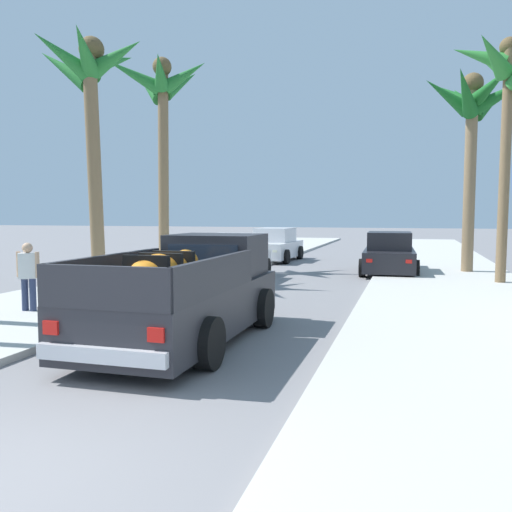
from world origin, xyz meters
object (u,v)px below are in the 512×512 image
(pedestrian, at_px, (28,274))
(car_left_mid, at_px, (389,254))
(palm_tree_left_back, at_px, (89,87))
(palm_tree_right_mid, at_px, (161,102))
(car_right_near, at_px, (275,246))
(pickup_truck, at_px, (188,294))
(palm_tree_right_fore, at_px, (510,76))
(car_left_near, at_px, (229,258))
(palm_tree_left_mid, at_px, (474,111))

(pedestrian, bearing_deg, car_left_mid, 55.89)
(palm_tree_left_back, bearing_deg, car_left_mid, 31.94)
(palm_tree_left_back, bearing_deg, pedestrian, -71.64)
(palm_tree_right_mid, bearing_deg, car_right_near, 58.65)
(pickup_truck, relative_size, car_left_mid, 1.21)
(palm_tree_right_fore, bearing_deg, pickup_truck, -125.47)
(palm_tree_right_mid, xyz_separation_m, pedestrian, (1.35, -9.34, -5.52))
(car_left_near, bearing_deg, palm_tree_right_mid, 148.25)
(palm_tree_right_fore, bearing_deg, pedestrian, -143.08)
(car_right_near, bearing_deg, palm_tree_right_fore, -36.89)
(pickup_truck, xyz_separation_m, palm_tree_left_mid, (5.76, 12.01, 4.99))
(pedestrian, bearing_deg, pickup_truck, -14.16)
(palm_tree_left_mid, bearing_deg, palm_tree_right_fore, -77.75)
(car_left_near, height_order, pedestrian, pedestrian)
(pickup_truck, xyz_separation_m, palm_tree_right_fore, (6.41, 9.00, 5.43))
(car_left_mid, xyz_separation_m, pedestrian, (-7.14, -10.55, 0.20))
(pickup_truck, distance_m, car_left_mid, 11.97)
(pickup_truck, relative_size, car_right_near, 1.21)
(pickup_truck, xyz_separation_m, car_left_mid, (2.98, 11.60, -0.10))
(pickup_truck, bearing_deg, car_left_mid, 75.61)
(car_left_mid, relative_size, pedestrian, 2.71)
(car_right_near, xyz_separation_m, palm_tree_left_back, (-3.49, -9.48, 5.36))
(palm_tree_right_fore, distance_m, pedestrian, 14.27)
(car_right_near, xyz_separation_m, pedestrian, (-1.81, -14.53, 0.20))
(car_left_near, relative_size, car_left_mid, 1.00)
(pickup_truck, height_order, pedestrian, pickup_truck)
(palm_tree_left_back, distance_m, pedestrian, 7.41)
(pickup_truck, relative_size, pedestrian, 3.28)
(palm_tree_left_mid, bearing_deg, pedestrian, -132.17)
(palm_tree_right_mid, bearing_deg, palm_tree_left_mid, 8.18)
(pickup_truck, height_order, car_left_mid, pickup_truck)
(palm_tree_right_mid, bearing_deg, pickup_truck, -62.01)
(pickup_truck, distance_m, palm_tree_right_fore, 12.32)
(palm_tree_left_mid, xyz_separation_m, pedestrian, (-9.93, -10.96, -4.89))
(car_left_near, distance_m, palm_tree_right_mid, 6.99)
(car_left_mid, distance_m, pedestrian, 12.74)
(car_right_near, distance_m, pedestrian, 14.65)
(pickup_truck, height_order, palm_tree_left_back, palm_tree_left_back)
(palm_tree_right_mid, bearing_deg, car_left_mid, 8.09)
(pickup_truck, xyz_separation_m, car_right_near, (-2.36, 15.58, -0.10))
(palm_tree_right_fore, bearing_deg, car_left_near, -175.13)
(car_left_mid, bearing_deg, car_left_near, -146.84)
(car_left_mid, height_order, palm_tree_right_mid, palm_tree_right_mid)
(car_right_near, bearing_deg, car_left_mid, -36.79)
(car_left_near, relative_size, pedestrian, 2.70)
(car_right_near, xyz_separation_m, palm_tree_right_fore, (8.77, -6.58, 5.54))
(car_left_near, bearing_deg, palm_tree_left_back, -149.78)
(palm_tree_right_fore, relative_size, palm_tree_right_mid, 0.92)
(car_right_near, bearing_deg, palm_tree_left_back, -110.18)
(palm_tree_left_mid, bearing_deg, car_left_mid, -171.53)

